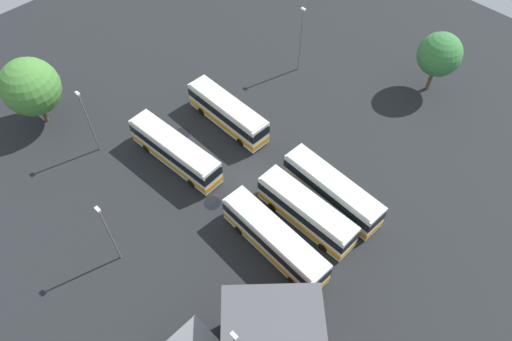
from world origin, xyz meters
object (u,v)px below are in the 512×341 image
(bus_row1_slot2, at_px, (332,190))
(lamp_post_mid_lot, at_px, (301,38))
(tree_northwest, at_px, (30,87))
(bus_row1_slot1, at_px, (306,211))
(bus_row0_slot0, at_px, (175,151))
(bus_row0_slot2, at_px, (228,113))
(tree_west_edge, at_px, (439,54))
(lamp_post_near_entrance, at_px, (88,120))
(bus_row1_slot0, at_px, (274,240))
(lamp_post_by_building, at_px, (109,232))

(bus_row1_slot2, height_order, lamp_post_mid_lot, lamp_post_mid_lot)
(tree_northwest, bearing_deg, bus_row1_slot1, 19.99)
(bus_row0_slot0, relative_size, bus_row1_slot1, 1.10)
(bus_row0_slot2, relative_size, bus_row1_slot2, 0.98)
(bus_row0_slot0, xyz_separation_m, bus_row1_slot2, (14.58, 7.65, -0.00))
(bus_row1_slot1, bearing_deg, tree_west_edge, 95.15)
(bus_row1_slot1, xyz_separation_m, lamp_post_near_entrance, (-21.78, -8.92, 2.69))
(bus_row1_slot0, bearing_deg, bus_row1_slot2, 89.09)
(bus_row1_slot0, distance_m, bus_row1_slot1, 4.29)
(bus_row1_slot0, height_order, lamp_post_mid_lot, lamp_post_mid_lot)
(bus_row0_slot2, distance_m, bus_row1_slot0, 16.67)
(lamp_post_by_building, bearing_deg, bus_row1_slot1, 57.93)
(bus_row1_slot0, bearing_deg, lamp_post_mid_lot, 127.23)
(lamp_post_near_entrance, distance_m, tree_west_edge, 38.87)
(bus_row0_slot0, relative_size, bus_row0_slot2, 1.07)
(bus_row1_slot0, relative_size, lamp_post_by_building, 1.41)
(bus_row1_slot1, height_order, tree_northwest, tree_northwest)
(bus_row1_slot0, distance_m, bus_row1_slot2, 7.88)
(bus_row1_slot2, distance_m, tree_northwest, 33.26)
(lamp_post_mid_lot, bearing_deg, bus_row0_slot0, -86.70)
(lamp_post_mid_lot, relative_size, lamp_post_near_entrance, 1.05)
(lamp_post_near_entrance, height_order, tree_west_edge, lamp_post_near_entrance)
(bus_row1_slot1, xyz_separation_m, tree_northwest, (-29.68, -10.80, 3.25))
(tree_northwest, bearing_deg, lamp_post_mid_lot, 62.55)
(bus_row0_slot2, bearing_deg, lamp_post_mid_lot, 94.10)
(bus_row1_slot1, relative_size, tree_northwest, 1.26)
(bus_row1_slot0, height_order, bus_row1_slot1, same)
(bus_row1_slot1, bearing_deg, bus_row1_slot2, 88.00)
(bus_row0_slot0, xyz_separation_m, tree_west_edge, (12.23, 28.73, 3.28))
(lamp_post_mid_lot, bearing_deg, bus_row1_slot1, -46.17)
(lamp_post_near_entrance, relative_size, tree_northwest, 1.00)
(bus_row1_slot1, xyz_separation_m, tree_west_edge, (-2.22, 24.67, 3.28))
(bus_row1_slot1, bearing_deg, tree_northwest, -160.01)
(bus_row1_slot2, height_order, lamp_post_by_building, lamp_post_by_building)
(bus_row0_slot2, height_order, lamp_post_mid_lot, lamp_post_mid_lot)
(bus_row1_slot1, height_order, bus_row1_slot2, same)
(bus_row1_slot0, bearing_deg, bus_row0_slot0, 179.10)
(bus_row0_slot2, bearing_deg, tree_northwest, -136.22)
(bus_row1_slot1, relative_size, tree_west_edge, 1.36)
(bus_row1_slot1, height_order, lamp_post_near_entrance, lamp_post_near_entrance)
(lamp_post_mid_lot, relative_size, tree_west_edge, 1.13)
(lamp_post_mid_lot, xyz_separation_m, lamp_post_near_entrance, (-6.16, -25.19, -0.20))
(lamp_post_mid_lot, distance_m, tree_northwest, 30.51)
(lamp_post_by_building, bearing_deg, bus_row1_slot0, 48.60)
(bus_row0_slot0, bearing_deg, tree_west_edge, 66.94)
(bus_row0_slot2, relative_size, tree_west_edge, 1.39)
(tree_west_edge, bearing_deg, tree_northwest, -127.75)
(tree_west_edge, bearing_deg, bus_row0_slot0, -113.06)
(bus_row0_slot0, xyz_separation_m, bus_row1_slot0, (14.45, -0.23, 0.00))
(bus_row0_slot0, relative_size, tree_west_edge, 1.50)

